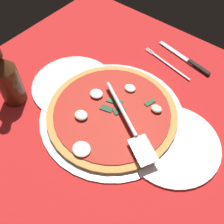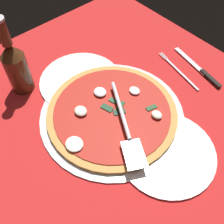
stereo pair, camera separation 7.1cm
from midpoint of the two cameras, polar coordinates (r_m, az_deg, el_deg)
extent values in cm
cube|color=red|center=(72.42, -4.41, -1.91)|extent=(92.46, 92.46, 0.80)
cube|color=silver|center=(101.31, -20.11, 14.37)|extent=(5.78, 5.78, 0.10)
cube|color=silver|center=(106.09, -15.18, 17.75)|extent=(5.78, 5.78, 0.10)
cube|color=silver|center=(111.87, -10.55, 20.69)|extent=(5.78, 5.78, 0.10)
cube|color=silver|center=(95.13, -20.65, 11.29)|extent=(5.78, 5.78, 0.10)
cube|color=silver|center=(99.54, -15.45, 15.04)|extent=(5.78, 5.78, 0.10)
cube|color=silver|center=(105.04, -10.59, 18.32)|extent=(5.78, 5.78, 0.10)
cube|color=silver|center=(111.48, -6.09, 21.14)|extent=(5.78, 5.78, 0.10)
cube|color=silver|center=(89.28, -21.25, 7.80)|extent=(5.78, 5.78, 0.10)
cube|color=silver|center=(93.25, -15.75, 11.95)|extent=(5.78, 5.78, 0.10)
cube|color=silver|center=(98.42, -10.63, 15.62)|extent=(5.78, 5.78, 0.10)
cube|color=silver|center=(104.63, -5.91, 18.78)|extent=(5.78, 5.78, 0.10)
cube|color=silver|center=(111.68, -1.60, 21.47)|extent=(5.78, 5.78, 0.10)
cube|color=silver|center=(83.81, -21.92, 3.83)|extent=(5.78, 5.78, 0.10)
cube|color=silver|center=(87.27, -16.09, 8.43)|extent=(5.78, 5.78, 0.10)
cube|color=silver|center=(92.05, -10.67, 12.54)|extent=(5.78, 5.78, 0.10)
cube|color=silver|center=(97.98, -5.70, 16.10)|extent=(5.78, 5.78, 0.10)
cube|color=silver|center=(104.84, -1.20, 19.13)|extent=(5.78, 5.78, 0.10)
cube|color=silver|center=(78.81, -22.66, -0.67)|extent=(5.78, 5.78, 0.10)
cube|color=silver|center=(81.66, -16.47, 4.41)|extent=(5.78, 5.78, 0.10)
cube|color=silver|center=(85.99, -10.72, 9.01)|extent=(5.78, 5.78, 0.10)
cube|color=silver|center=(91.58, -5.47, 13.04)|extent=(5.78, 5.78, 0.10)
cube|color=silver|center=(98.21, -0.74, 16.47)|extent=(5.78, 5.78, 0.10)
cube|color=silver|center=(105.70, 3.48, 19.36)|extent=(5.78, 5.78, 0.10)
cube|color=silver|center=(74.38, -23.51, -5.74)|extent=(5.78, 5.78, 0.10)
cube|color=silver|center=(76.53, -16.89, -0.18)|extent=(5.78, 5.78, 0.10)
cube|color=silver|center=(80.30, -10.77, 4.96)|extent=(5.78, 5.78, 0.10)
cube|color=silver|center=(85.48, -5.22, 9.52)|extent=(5.78, 5.78, 0.10)
cube|color=silver|center=(91.83, -0.24, 13.43)|extent=(5.78, 5.78, 0.10)
cube|color=silver|center=(99.12, 4.17, 16.73)|extent=(5.78, 5.78, 0.10)
cube|color=silver|center=(70.62, -24.48, -11.40)|extent=(5.78, 5.78, 0.10)
cube|color=silver|center=(71.95, -17.38, -5.39)|extent=(5.78, 5.78, 0.10)
cube|color=silver|center=(75.07, -10.83, 0.33)|extent=(5.78, 5.78, 0.10)
cube|color=silver|center=(79.75, -4.93, 5.49)|extent=(5.78, 5.78, 0.10)
cube|color=silver|center=(85.74, 0.31, 9.95)|extent=(5.78, 5.78, 0.10)
cube|color=silver|center=(92.80, 4.93, 13.72)|extent=(5.78, 5.78, 0.10)
cube|color=silver|center=(100.69, 8.98, 16.86)|extent=(5.78, 5.78, 0.10)
cube|color=silver|center=(67.64, -25.58, -17.62)|extent=(5.78, 5.78, 0.10)
cube|color=silver|center=(68.06, -17.93, -11.25)|extent=(5.78, 5.78, 0.10)
cube|color=silver|center=(70.40, -10.90, -4.96)|extent=(5.78, 5.78, 0.10)
cube|color=silver|center=(74.48, -4.61, 0.85)|extent=(5.78, 5.78, 0.10)
cube|color=silver|center=(80.04, 0.94, 5.95)|extent=(5.78, 5.78, 0.10)
cube|color=silver|center=(86.78, 5.77, 10.28)|extent=(5.78, 5.78, 0.10)
cube|color=silver|center=(94.47, 9.97, 13.89)|extent=(5.78, 5.78, 0.10)
cube|color=silver|center=(64.96, -18.58, -17.74)|extent=(5.78, 5.78, 0.10)
cube|color=silver|center=(66.41, -10.98, -10.94)|extent=(5.78, 5.78, 0.10)
cube|color=silver|center=(69.77, -4.24, -4.45)|extent=(5.78, 5.78, 0.10)
cube|color=silver|center=(74.79, 1.65, 1.37)|extent=(5.78, 5.78, 0.10)
cube|color=silver|center=(81.15, 6.72, 6.35)|extent=(5.78, 5.78, 0.10)
cube|color=silver|center=(88.57, 11.07, 10.52)|extent=(5.78, 5.78, 0.10)
cube|color=silver|center=(96.80, 14.80, 13.96)|extent=(5.78, 5.78, 0.10)
cube|color=silver|center=(63.23, -11.08, -17.60)|extent=(5.78, 5.78, 0.10)
cube|color=silver|center=(65.75, -3.81, -10.45)|extent=(5.78, 5.78, 0.10)
cube|color=silver|center=(70.10, 2.45, -3.87)|extent=(5.78, 5.78, 0.10)
cube|color=silver|center=(75.98, 7.78, 1.86)|extent=(5.78, 5.78, 0.10)
cube|color=silver|center=(83.06, 12.29, 6.67)|extent=(5.78, 5.78, 0.10)
cube|color=silver|center=(91.06, 16.12, 10.66)|extent=(5.78, 5.78, 0.10)
cube|color=silver|center=(62.54, -3.31, -17.15)|extent=(5.78, 5.78, 0.10)
cube|color=silver|center=(66.09, 3.37, -9.80)|extent=(5.78, 5.78, 0.10)
cube|color=silver|center=(71.37, 8.98, -3.26)|extent=(5.78, 5.78, 0.10)
cube|color=silver|center=(78.01, 13.66, 2.30)|extent=(5.78, 5.78, 0.10)
cube|color=silver|center=(85.70, 17.58, 6.92)|extent=(5.78, 5.78, 0.10)
cube|color=silver|center=(62.90, 4.44, -16.41)|extent=(5.78, 5.78, 0.10)
cube|color=silver|center=(67.44, 10.35, -9.02)|extent=(5.78, 5.78, 0.10)
cube|color=silver|center=(73.53, 15.19, -2.64)|extent=(5.78, 5.78, 0.10)
cube|color=silver|center=(80.82, 19.19, 2.70)|extent=(5.78, 5.78, 0.10)
cube|color=silver|center=(64.31, 11.92, -15.41)|extent=(5.78, 5.78, 0.10)
cube|color=silver|center=(69.72, 16.92, -8.16)|extent=(5.78, 5.78, 0.10)
cube|color=silver|center=(62.11, 13.74, -22.34)|extent=(5.78, 5.78, 0.10)
cube|color=silver|center=(66.70, 18.89, -14.25)|extent=(5.78, 5.78, 0.10)
cylinder|color=silver|center=(72.13, -2.81, -0.86)|extent=(38.70, 38.70, 0.81)
cylinder|color=silver|center=(80.13, -10.74, 5.43)|extent=(24.12, 24.12, 1.00)
cylinder|color=white|center=(68.05, 9.86, -6.98)|extent=(23.77, 23.77, 1.00)
cylinder|color=#C58C44|center=(71.37, -2.84, -0.41)|extent=(34.81, 34.81, 1.09)
cylinder|color=#AA2218|center=(70.81, -2.86, -0.08)|extent=(31.13, 31.13, 0.30)
ellipsoid|color=white|center=(70.70, 6.65, 0.50)|extent=(3.00, 2.48, 1.34)
ellipsoid|color=white|center=(74.00, -6.10, 3.71)|extent=(3.72, 3.37, 1.20)
ellipsoid|color=silver|center=(69.92, -9.51, -0.87)|extent=(3.61, 3.16, 1.38)
ellipsoid|color=white|center=(75.32, 0.90, 5.12)|extent=(3.23, 2.78, 0.97)
ellipsoid|color=white|center=(64.86, -9.67, -8.01)|extent=(4.57, 4.23, 0.89)
cube|color=#1E431F|center=(72.49, 5.29, 1.83)|extent=(2.01, 3.21, 0.30)
cube|color=#1F4E2C|center=(72.69, -2.97, 2.24)|extent=(2.79, 2.01, 0.30)
cube|color=#173C23|center=(71.11, -4.04, 0.55)|extent=(3.63, 2.55, 0.30)
cube|color=#173825|center=(70.48, -1.31, 0.05)|extent=(2.80, 3.58, 0.30)
cube|color=#1B4423|center=(71.64, -1.28, 1.27)|extent=(2.41, 3.69, 0.30)
cube|color=silver|center=(62.69, 3.39, -8.34)|extent=(8.95, 7.80, 0.30)
cylinder|color=silver|center=(68.91, -1.03, 0.71)|extent=(16.74, 9.85, 1.00)
cube|color=white|center=(87.46, 11.39, 10.10)|extent=(20.18, 16.55, 0.60)
cube|color=silver|center=(85.38, 10.06, 9.48)|extent=(15.32, 3.58, 0.25)
cube|color=silver|center=(90.06, 5.97, 12.82)|extent=(2.99, 0.80, 0.25)
cube|color=silver|center=(89.81, 5.76, 12.71)|extent=(2.99, 0.80, 0.25)
cube|color=silver|center=(89.57, 5.55, 12.59)|extent=(2.99, 0.80, 0.25)
cube|color=black|center=(86.48, 15.77, 9.01)|extent=(8.20, 2.75, 0.80)
cube|color=silver|center=(90.36, 11.34, 12.15)|extent=(14.22, 4.12, 0.25)
cylinder|color=#4C2A16|center=(77.67, -23.37, 5.12)|extent=(6.30, 6.30, 12.02)
cone|color=#4C2A16|center=(72.49, -25.39, 9.28)|extent=(6.30, 6.30, 3.90)
camera|label=1|loc=(0.04, -92.87, -3.84)|focal=42.91mm
camera|label=2|loc=(0.04, 87.13, 3.84)|focal=42.91mm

